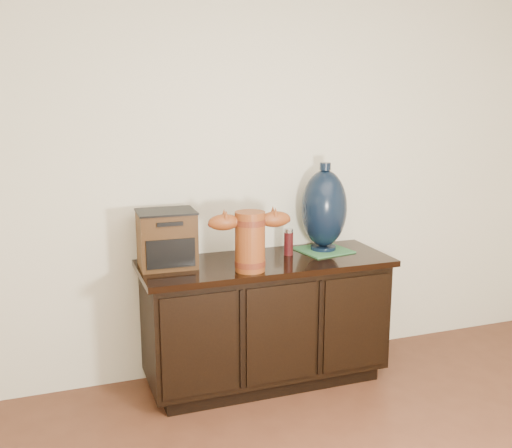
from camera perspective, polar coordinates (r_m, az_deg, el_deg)
name	(u,v)px	position (r m, az deg, el deg)	size (l,w,h in m)	color
sideboard	(266,320)	(3.59, 0.91, -9.14)	(1.46, 0.56, 0.75)	black
terracotta_vessel	(250,238)	(3.23, -0.58, -1.31)	(0.46, 0.18, 0.33)	brown
tv_radio	(167,239)	(3.35, -8.49, -1.41)	(0.33, 0.27, 0.32)	#3A230E
green_mat	(323,250)	(3.70, 6.41, -2.48)	(0.29, 0.29, 0.01)	#33713F
lamp_base	(324,209)	(3.64, 6.51, 1.45)	(0.32, 0.32, 0.53)	black
spray_can	(288,242)	(3.57, 3.11, -1.72)	(0.06, 0.06, 0.16)	#570F12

